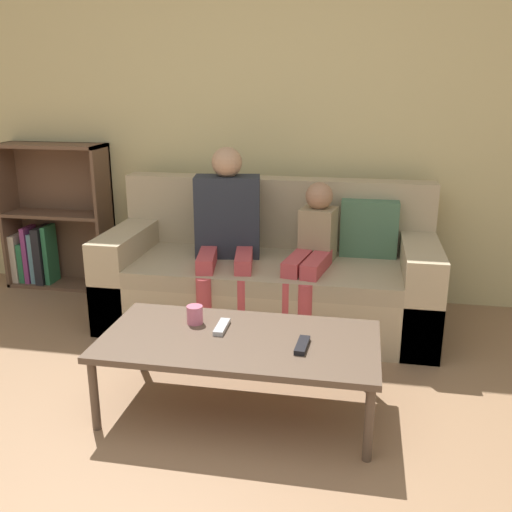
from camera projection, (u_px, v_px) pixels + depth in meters
wall_back at (267, 113)px, 3.93m from camera, size 12.00×0.06×2.60m
couch at (271, 277)px, 3.69m from camera, size 2.08×0.86×0.89m
bookshelf at (54, 226)px, 4.33m from camera, size 0.79×0.28×1.08m
coffee_table at (239, 344)px, 2.65m from camera, size 1.29×0.65×0.37m
person_adult at (227, 225)px, 3.56m from camera, size 0.45×0.65×1.13m
person_child at (311, 252)px, 3.44m from camera, size 0.31×0.63×0.92m
cup_near at (195, 315)px, 2.79m from camera, size 0.08×0.08×0.09m
tv_remote_0 at (302, 345)px, 2.54m from camera, size 0.06×0.17×0.02m
tv_remote_1 at (222, 327)px, 2.73m from camera, size 0.05×0.17×0.02m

